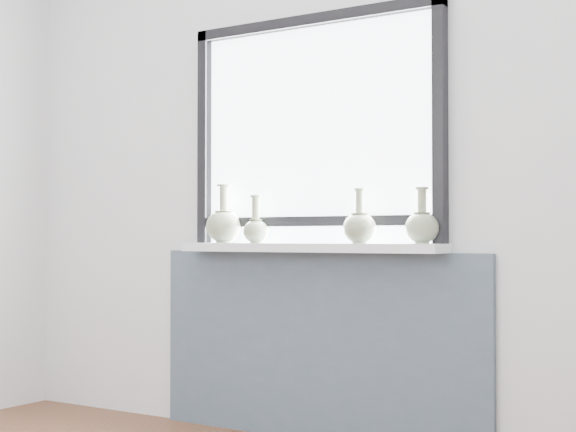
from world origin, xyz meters
The scene contains 8 objects.
back_wall centered at (0.00, 1.81, 1.30)m, with size 3.60×0.02×2.60m, color silver.
apron_panel centered at (0.00, 1.78, 0.43)m, with size 1.70×0.03×0.86m, color #4B586C.
windowsill centered at (0.00, 1.71, 0.88)m, with size 1.32×0.18×0.04m, color white.
window centered at (0.00, 1.77, 1.44)m, with size 1.30×0.06×1.05m.
vase_a centered at (-0.47, 1.72, 0.99)m, with size 0.17×0.17×0.28m.
vase_b centered at (-0.27, 1.70, 0.97)m, with size 0.12×0.12×0.22m.
vase_c centered at (0.28, 1.68, 0.97)m, with size 0.14×0.14×0.24m.
vase_d centered at (0.56, 1.72, 0.98)m, with size 0.14×0.14×0.24m.
Camera 1 is at (2.08, -1.69, 0.93)m, focal length 55.00 mm.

